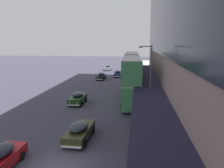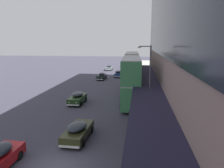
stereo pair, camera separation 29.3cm
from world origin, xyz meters
name	(u,v)px [view 1 (the left image)]	position (x,y,z in m)	size (l,w,h in m)	color
transit_bus_kerbside_front	(131,68)	(4.03, 29.18, 3.51)	(2.87, 11.12, 6.53)	tan
transit_bus_kerbside_rear	(131,79)	(4.37, 17.14, 3.45)	(2.92, 11.29, 6.42)	#429056
transit_bus_kerbside_far	(133,64)	(3.92, 52.80, 1.93)	(3.06, 11.05, 3.37)	#AA2821
sedan_trailing_mid	(118,74)	(0.38, 40.59, 0.80)	(2.02, 4.47, 1.63)	navy
sedan_second_near	(101,76)	(-3.11, 36.22, 0.78)	(1.89, 4.40, 1.58)	black
sedan_oncoming_front	(78,98)	(-3.05, 15.94, 0.77)	(1.93, 4.42, 1.56)	#1D3817
sedan_lead_near	(108,68)	(-3.73, 53.32, 0.75)	(2.10, 4.75, 1.50)	gray
sedan_second_mid	(79,131)	(0.19, 4.73, 0.76)	(2.04, 4.85, 1.51)	#2D3018
pedestrian_at_kerb	(156,116)	(7.11, 8.17, 1.18)	(0.62, 0.33, 1.86)	black
street_lamp	(149,77)	(6.47, 10.80, 4.73)	(1.50, 0.28, 7.99)	#4C4C51
fire_hydrant	(152,133)	(6.55, 5.52, 0.49)	(0.20, 0.40, 0.70)	red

